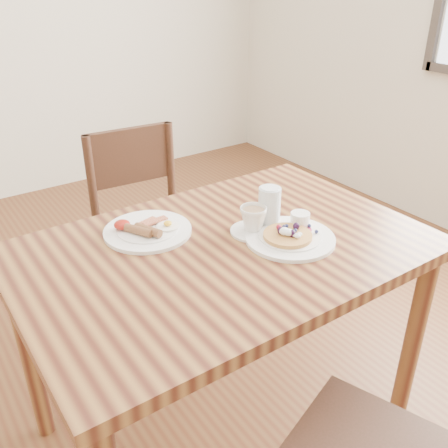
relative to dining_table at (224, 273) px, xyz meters
name	(u,v)px	position (x,y,z in m)	size (l,w,h in m)	color
ground	(224,422)	(0.00, 0.00, -0.65)	(5.00, 5.00, 0.00)	#5C2F1A
dining_table	(224,273)	(0.00, 0.00, 0.00)	(1.20, 0.80, 0.75)	brown
chair_far	(147,224)	(0.08, 0.70, -0.16)	(0.45, 0.45, 0.88)	#3C1F16
pancake_plate	(291,235)	(0.18, -0.09, 0.11)	(0.27, 0.27, 0.06)	white
breakfast_plate	(147,230)	(-0.15, 0.20, 0.11)	(0.27, 0.27, 0.04)	white
teacup_saucer	(253,221)	(0.12, 0.01, 0.14)	(0.14, 0.14, 0.09)	white
water_glass	(269,207)	(0.19, 0.02, 0.16)	(0.07, 0.07, 0.13)	silver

